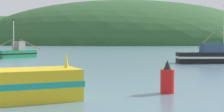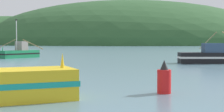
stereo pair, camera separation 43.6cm
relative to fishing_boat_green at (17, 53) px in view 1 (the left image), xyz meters
name	(u,v)px [view 1 (the left image)]	position (x,y,z in m)	size (l,w,h in m)	color
hill_far_center	(122,44)	(6.38, 200.76, -0.80)	(216.14, 172.91, 63.43)	#2D562D
hill_far_left	(4,44)	(-79.95, 186.70, -0.80)	(109.84, 87.87, 41.07)	#2D562D
fishing_boat_green	(17,53)	(0.00, 0.00, 0.00)	(9.68, 6.66, 5.95)	#197A47
fishing_boat_black	(216,56)	(28.00, -9.74, 0.03)	(9.66, 16.99, 6.88)	black
channel_buoy	(167,79)	(20.31, -33.04, -0.09)	(0.70, 0.70, 1.70)	red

